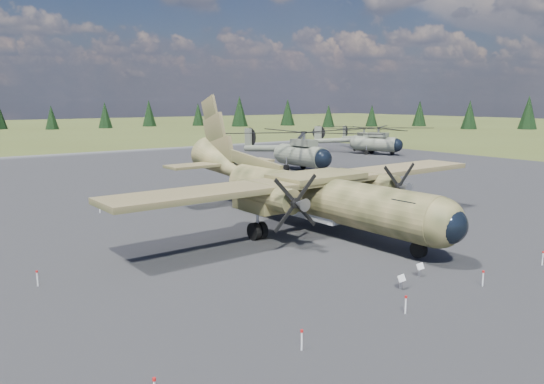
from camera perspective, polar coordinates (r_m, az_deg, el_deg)
ground at (r=36.99m, az=1.98°, el=-4.95°), size 500.00×500.00×0.00m
apron at (r=45.07m, az=-5.88°, el=-2.29°), size 120.00×120.00×0.04m
transport_plane at (r=39.45m, az=3.71°, el=0.47°), size 31.90×29.01×10.53m
helicopter_near at (r=71.27m, az=3.15°, el=5.31°), size 21.61×25.13×5.35m
helicopter_mid at (r=94.50m, az=11.08°, el=6.03°), size 24.92×24.92×4.80m
helicopter_far at (r=100.61m, az=9.75°, el=6.11°), size 22.43×22.43×4.34m
info_placard_left at (r=27.85m, az=13.74°, el=-9.16°), size 0.52×0.26×0.78m
info_placard_right at (r=30.01m, az=15.63°, el=-7.86°), size 0.50×0.22×0.77m
barrier_fence at (r=36.53m, az=1.48°, el=-4.32°), size 33.12×29.62×0.85m
treeline at (r=38.04m, az=8.57°, el=2.82°), size 329.41×336.18×10.94m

